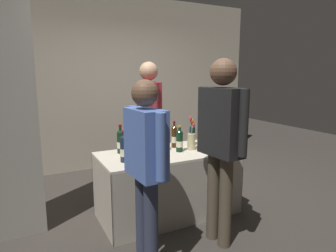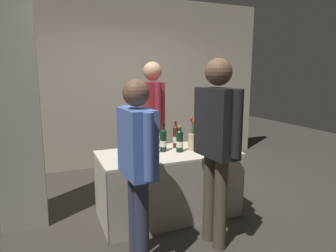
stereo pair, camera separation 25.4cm
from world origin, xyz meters
TOP-DOWN VIEW (x-y plane):
  - ground_plane at (0.00, 0.00)m, footprint 12.00×12.00m
  - back_partition at (0.00, 2.10)m, footprint 5.41×0.12m
  - concrete_pillar at (-1.52, 0.43)m, footprint 0.45×0.45m
  - tasting_table at (0.00, 0.00)m, footprint 1.55×0.77m
  - featured_wine_bottle at (0.13, -0.04)m, footprint 0.08×0.08m
  - display_bottle_0 at (-0.04, 0.05)m, footprint 0.08×0.08m
  - display_bottle_1 at (0.16, 0.16)m, footprint 0.07×0.07m
  - display_bottle_2 at (-0.49, 0.21)m, footprint 0.08×0.08m
  - display_bottle_3 at (0.44, -0.04)m, footprint 0.08×0.08m
  - display_bottle_4 at (0.57, 0.01)m, footprint 0.07×0.07m
  - display_bottle_5 at (0.42, 0.16)m, footprint 0.07×0.07m
  - display_bottle_6 at (-0.34, 0.06)m, footprint 0.08×0.08m
  - display_bottle_7 at (-0.56, -0.13)m, footprint 0.08×0.08m
  - display_bottle_8 at (-0.17, 0.26)m, footprint 0.07×0.07m
  - wine_glass_near_vendor at (-0.14, 0.02)m, footprint 0.07×0.07m
  - wine_glass_mid at (-0.36, 0.24)m, footprint 0.07×0.07m
  - wine_glass_near_taster at (-0.05, 0.18)m, footprint 0.08×0.08m
  - flower_vase at (0.29, -0.03)m, footprint 0.09×0.09m
  - vendor_presenter at (0.06, 0.67)m, footprint 0.24×0.58m
  - taster_foreground_right at (0.17, -0.75)m, footprint 0.25×0.60m
  - taster_foreground_left at (-0.58, -0.73)m, footprint 0.23×0.58m

SIDE VIEW (x-z plane):
  - ground_plane at x=0.00m, z-range 0.00..0.00m
  - tasting_table at x=0.00m, z-range 0.15..0.89m
  - wine_glass_near_vendor at x=-0.14m, z-range 0.77..0.90m
  - wine_glass_mid at x=-0.36m, z-range 0.77..0.91m
  - wine_glass_near_taster at x=-0.05m, z-range 0.77..0.91m
  - flower_vase at x=0.29m, z-range 0.67..1.06m
  - display_bottle_6 at x=-0.34m, z-range 0.72..1.01m
  - display_bottle_3 at x=0.44m, z-range 0.72..1.02m
  - display_bottle_5 at x=0.42m, z-range 0.72..1.02m
  - featured_wine_bottle at x=0.13m, z-range 0.72..1.02m
  - display_bottle_4 at x=0.57m, z-range 0.71..1.04m
  - display_bottle_2 at x=-0.49m, z-range 0.71..1.04m
  - display_bottle_0 at x=-0.04m, z-range 0.71..1.04m
  - display_bottle_1 at x=0.16m, z-range 0.72..1.04m
  - display_bottle_7 at x=-0.56m, z-range 0.72..1.04m
  - display_bottle_8 at x=-0.17m, z-range 0.72..1.06m
  - taster_foreground_left at x=-0.58m, z-range 0.15..1.72m
  - taster_foreground_right at x=0.17m, z-range 0.19..1.94m
  - vendor_presenter at x=0.06m, z-range 0.19..1.95m
  - back_partition at x=0.00m, z-range 0.00..2.91m
  - concrete_pillar at x=-1.52m, z-range 0.00..3.30m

